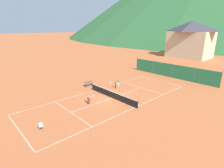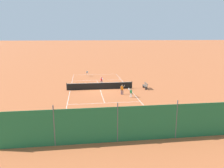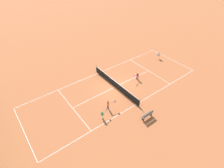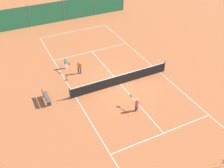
# 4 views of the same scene
# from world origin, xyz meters

# --- Properties ---
(ground_plane) EXTENTS (600.00, 600.00, 0.00)m
(ground_plane) POSITION_xyz_m (0.00, 0.00, 0.00)
(ground_plane) COLOR #B25B33
(court_line_markings) EXTENTS (8.25, 23.85, 0.01)m
(court_line_markings) POSITION_xyz_m (0.00, 0.00, 0.00)
(court_line_markings) COLOR white
(court_line_markings) RESTS_ON ground
(tennis_net) EXTENTS (9.18, 0.08, 1.06)m
(tennis_net) POSITION_xyz_m (0.00, 0.00, 0.50)
(tennis_net) COLOR #2D2D2D
(tennis_net) RESTS_ON ground
(windscreen_fence_far) EXTENTS (17.28, 0.08, 2.90)m
(windscreen_fence_far) POSITION_xyz_m (-0.00, 15.50, 1.31)
(windscreen_fence_far) COLOR #236B42
(windscreen_fence_far) RESTS_ON ground
(player_near_baseline) EXTENTS (0.37, 1.01, 1.15)m
(player_near_baseline) POSITION_xyz_m (-0.53, -3.51, 0.67)
(player_near_baseline) COLOR #23284C
(player_near_baseline) RESTS_ON ground
(player_near_service) EXTENTS (0.70, 0.97, 1.26)m
(player_near_service) POSITION_xyz_m (-2.59, 3.08, 0.74)
(player_near_service) COLOR #23284C
(player_near_service) RESTS_ON ground
(player_far_baseline) EXTENTS (0.35, 0.97, 1.08)m
(player_far_baseline) POSITION_xyz_m (-3.40, 4.43, 0.64)
(player_far_baseline) COLOR white
(player_far_baseline) RESTS_ON ground
(tennis_ball_service_box) EXTENTS (0.07, 0.07, 0.07)m
(tennis_ball_service_box) POSITION_xyz_m (-1.25, -3.78, 0.03)
(tennis_ball_service_box) COLOR #CCE033
(tennis_ball_service_box) RESTS_ON ground
(tennis_ball_alley_right) EXTENTS (0.07, 0.07, 0.07)m
(tennis_ball_alley_right) POSITION_xyz_m (-3.82, -3.41, 0.03)
(tennis_ball_alley_right) COLOR #CCE033
(tennis_ball_alley_right) RESTS_ON ground
(tennis_ball_mid_court) EXTENTS (0.07, 0.07, 0.07)m
(tennis_ball_mid_court) POSITION_xyz_m (-1.29, 7.68, 0.03)
(tennis_ball_mid_court) COLOR #CCE033
(tennis_ball_mid_court) RESTS_ON ground
(tennis_ball_far_corner) EXTENTS (0.07, 0.07, 0.07)m
(tennis_ball_far_corner) POSITION_xyz_m (1.47, 0.63, 0.03)
(tennis_ball_far_corner) COLOR #CCE033
(tennis_ball_far_corner) RESTS_ON ground
(ball_hopper) EXTENTS (0.36, 0.36, 0.89)m
(ball_hopper) POSITION_xyz_m (1.53, -10.41, 0.65)
(ball_hopper) COLOR #B7B7BC
(ball_hopper) RESTS_ON ground
(courtside_bench) EXTENTS (0.36, 1.50, 0.84)m
(courtside_bench) POSITION_xyz_m (-6.34, 0.54, 0.45)
(courtside_bench) COLOR #51473D
(courtside_bench) RESTS_ON ground
(alpine_chalet) EXTENTS (13.00, 10.00, 11.20)m
(alpine_chalet) POSITION_xyz_m (-8.51, 41.15, 5.82)
(alpine_chalet) COLOR #C6B28E
(alpine_chalet) RESTS_ON ground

